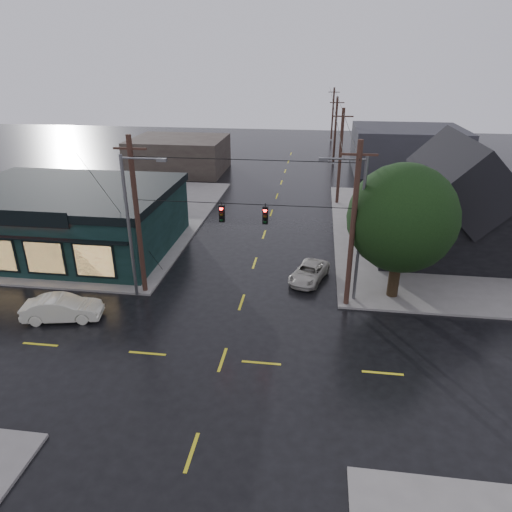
# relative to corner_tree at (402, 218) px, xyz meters

# --- Properties ---
(ground_plane) EXTENTS (160.00, 160.00, 0.00)m
(ground_plane) POSITION_rel_corner_tree_xyz_m (-9.47, -7.98, -5.34)
(ground_plane) COLOR black
(sidewalk_nw) EXTENTS (28.00, 28.00, 0.15)m
(sidewalk_nw) POSITION_rel_corner_tree_xyz_m (-29.47, 12.02, -5.27)
(sidewalk_nw) COLOR slate
(sidewalk_nw) RESTS_ON ground
(sidewalk_ne) EXTENTS (28.00, 28.00, 0.15)m
(sidewalk_ne) POSITION_rel_corner_tree_xyz_m (10.53, 12.02, -5.27)
(sidewalk_ne) COLOR slate
(sidewalk_ne) RESTS_ON ground
(pizza_shop) EXTENTS (16.30, 12.34, 4.90)m
(pizza_shop) POSITION_rel_corner_tree_xyz_m (-24.47, 4.97, -2.79)
(pizza_shop) COLOR black
(pizza_shop) RESTS_ON ground
(ne_building) EXTENTS (12.60, 11.60, 8.75)m
(ne_building) POSITION_rel_corner_tree_xyz_m (5.53, 9.02, -0.87)
(ne_building) COLOR black
(ne_building) RESTS_ON ground
(corner_tree) EXTENTS (6.58, 6.58, 8.50)m
(corner_tree) POSITION_rel_corner_tree_xyz_m (0.00, 0.00, 0.00)
(corner_tree) COLOR black
(corner_tree) RESTS_ON ground
(utility_pole_nw) EXTENTS (2.00, 0.32, 10.15)m
(utility_pole_nw) POSITION_rel_corner_tree_xyz_m (-15.97, -1.48, -5.34)
(utility_pole_nw) COLOR #331D16
(utility_pole_nw) RESTS_ON ground
(utility_pole_ne) EXTENTS (2.00, 0.32, 10.15)m
(utility_pole_ne) POSITION_rel_corner_tree_xyz_m (-2.97, -1.48, -5.34)
(utility_pole_ne) COLOR #331D16
(utility_pole_ne) RESTS_ON ground
(utility_pole_far_a) EXTENTS (2.00, 0.32, 9.65)m
(utility_pole_far_a) POSITION_rel_corner_tree_xyz_m (-2.97, 20.02, -5.34)
(utility_pole_far_a) COLOR #331D16
(utility_pole_far_a) RESTS_ON ground
(utility_pole_far_b) EXTENTS (2.00, 0.32, 9.15)m
(utility_pole_far_b) POSITION_rel_corner_tree_xyz_m (-2.97, 40.02, -5.34)
(utility_pole_far_b) COLOR #331D16
(utility_pole_far_b) RESTS_ON ground
(utility_pole_far_c) EXTENTS (2.00, 0.32, 9.15)m
(utility_pole_far_c) POSITION_rel_corner_tree_xyz_m (-2.97, 60.02, -5.34)
(utility_pole_far_c) COLOR #331D16
(utility_pole_far_c) RESTS_ON ground
(span_signal_assembly) EXTENTS (13.00, 0.48, 1.23)m
(span_signal_assembly) POSITION_rel_corner_tree_xyz_m (-9.37, -1.48, 0.35)
(span_signal_assembly) COLOR black
(span_signal_assembly) RESTS_ON ground
(streetlight_nw) EXTENTS (5.40, 0.30, 9.15)m
(streetlight_nw) POSITION_rel_corner_tree_xyz_m (-16.27, -2.18, -5.34)
(streetlight_nw) COLOR slate
(streetlight_nw) RESTS_ON ground
(streetlight_ne) EXTENTS (5.40, 0.30, 9.15)m
(streetlight_ne) POSITION_rel_corner_tree_xyz_m (-2.47, -0.78, -5.34)
(streetlight_ne) COLOR slate
(streetlight_ne) RESTS_ON ground
(bg_building_west) EXTENTS (12.00, 10.00, 4.40)m
(bg_building_west) POSITION_rel_corner_tree_xyz_m (-23.47, 32.02, -3.14)
(bg_building_west) COLOR #322824
(bg_building_west) RESTS_ON ground
(bg_building_east) EXTENTS (14.00, 12.00, 5.60)m
(bg_building_east) POSITION_rel_corner_tree_xyz_m (6.53, 37.02, -2.54)
(bg_building_east) COLOR #2A2B30
(bg_building_east) RESTS_ON ground
(sedan_cream) EXTENTS (4.68, 2.44, 1.47)m
(sedan_cream) POSITION_rel_corner_tree_xyz_m (-19.52, -5.38, -4.61)
(sedan_cream) COLOR beige
(sedan_cream) RESTS_ON ground
(suv_silver) EXTENTS (3.06, 4.53, 1.15)m
(suv_silver) POSITION_rel_corner_tree_xyz_m (-5.36, 1.71, -4.77)
(suv_silver) COLOR #B0ACA2
(suv_silver) RESTS_ON ground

